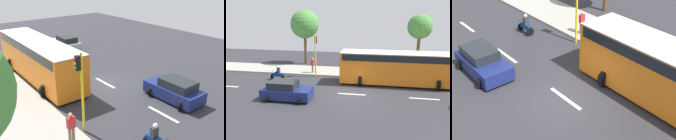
% 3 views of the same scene
% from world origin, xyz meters
% --- Properties ---
extents(ground_plane, '(40.00, 60.00, 0.10)m').
position_xyz_m(ground_plane, '(0.00, 0.00, -0.05)').
color(ground_plane, '#2D2D33').
extents(sidewalk, '(4.00, 60.00, 0.15)m').
position_xyz_m(sidewalk, '(7.00, 0.00, 0.07)').
color(sidewalk, '#9E998E').
rests_on(sidewalk, ground).
extents(lane_stripe_north, '(0.20, 2.40, 0.01)m').
position_xyz_m(lane_stripe_north, '(0.00, -6.00, 0.01)').
color(lane_stripe_north, white).
rests_on(lane_stripe_north, ground).
extents(lane_stripe_mid, '(0.20, 2.40, 0.01)m').
position_xyz_m(lane_stripe_mid, '(0.00, 0.00, 0.01)').
color(lane_stripe_mid, white).
rests_on(lane_stripe_mid, ground).
extents(lane_stripe_south, '(0.20, 2.40, 0.01)m').
position_xyz_m(lane_stripe_south, '(0.00, 6.00, 0.01)').
color(lane_stripe_south, white).
rests_on(lane_stripe_south, ground).
extents(lane_stripe_far_south, '(0.20, 2.40, 0.01)m').
position_xyz_m(lane_stripe_far_south, '(0.00, 12.00, 0.01)').
color(lane_stripe_far_south, white).
rests_on(lane_stripe_far_south, ground).
extents(car_dark_blue, '(2.25, 3.99, 1.52)m').
position_xyz_m(car_dark_blue, '(-2.07, 5.09, 0.71)').
color(car_dark_blue, navy).
rests_on(car_dark_blue, ground).
extents(city_bus, '(3.20, 11.00, 3.16)m').
position_xyz_m(city_bus, '(3.56, -4.02, 1.85)').
color(city_bus, orange).
rests_on(city_bus, ground).
extents(motorcycle, '(0.60, 1.30, 1.53)m').
position_xyz_m(motorcycle, '(2.92, 8.10, 0.64)').
color(motorcycle, black).
rests_on(motorcycle, ground).
extents(pedestrian_near_signal, '(0.40, 0.24, 1.69)m').
position_xyz_m(pedestrian_near_signal, '(7.33, -3.38, 1.06)').
color(pedestrian_near_signal, '#3F3F3F').
rests_on(pedestrian_near_signal, sidewalk).
extents(pedestrian_by_tree, '(0.40, 0.24, 1.69)m').
position_xyz_m(pedestrian_by_tree, '(5.88, 5.20, 1.06)').
color(pedestrian_by_tree, '#72604C').
rests_on(pedestrian_by_tree, sidewalk).
extents(traffic_light_corner, '(0.49, 0.24, 4.50)m').
position_xyz_m(traffic_light_corner, '(4.85, 4.53, 2.93)').
color(traffic_light_corner, yellow).
rests_on(traffic_light_corner, ground).
extents(street_tree_center, '(2.85, 2.85, 6.60)m').
position_xyz_m(street_tree_center, '(9.76, -6.65, 5.10)').
color(street_tree_center, brown).
rests_on(street_tree_center, ground).
extents(street_tree_north, '(3.69, 3.69, 7.07)m').
position_xyz_m(street_tree_north, '(10.77, 7.59, 5.20)').
color(street_tree_north, brown).
rests_on(street_tree_north, ground).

